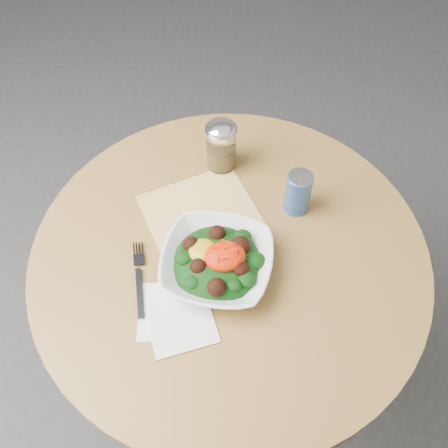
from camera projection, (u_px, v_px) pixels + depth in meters
ground at (228, 365)px, 1.74m from camera, size 6.00×6.00×0.00m
table at (229, 292)px, 1.29m from camera, size 0.90×0.90×0.75m
cloth_napkin at (202, 215)px, 1.18m from camera, size 0.31×0.30×0.00m
paper_napkins at (176, 316)px, 1.03m from camera, size 0.17×0.18×0.00m
salad_bowl at (217, 262)px, 1.07m from camera, size 0.30×0.30×0.09m
fork at (139, 276)px, 1.08m from camera, size 0.03×0.19×0.00m
spice_shaker at (221, 146)px, 1.22m from camera, size 0.08×0.08×0.14m
beverage_can at (298, 192)px, 1.15m from camera, size 0.06×0.06×0.11m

